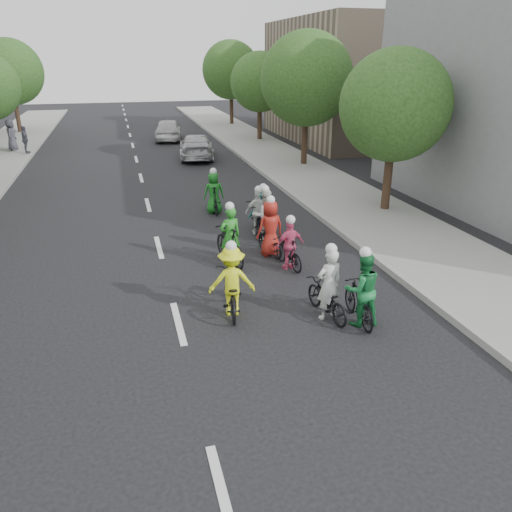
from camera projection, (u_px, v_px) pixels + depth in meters
name	position (u px, v px, depth m)	size (l,w,h in m)	color
ground	(178.00, 323.00, 11.31)	(120.00, 120.00, 0.00)	black
sidewalk_right	(330.00, 190.00, 22.19)	(4.00, 80.00, 0.15)	gray
curb_right	(289.00, 193.00, 21.71)	(0.18, 80.00, 0.18)	#999993
bldg_se	(360.00, 81.00, 35.21)	(10.00, 14.00, 8.00)	gray
tree_l_5	(10.00, 72.00, 37.16)	(4.80, 4.80, 6.93)	black
tree_r_0	(395.00, 106.00, 17.89)	(4.00, 4.00, 5.97)	black
tree_r_1	(307.00, 79.00, 25.74)	(4.80, 4.80, 6.93)	black
tree_r_2	(260.00, 82.00, 34.00)	(4.00, 4.00, 5.97)	black
tree_r_3	(231.00, 70.00, 41.85)	(4.80, 4.80, 6.93)	black
cyclist_0	(327.00, 294.00, 11.38)	(0.82, 1.73, 1.84)	black
cyclist_1	(361.00, 295.00, 11.08)	(0.87, 1.64, 1.86)	black
cyclist_2	(231.00, 287.00, 11.55)	(1.16, 1.93, 1.82)	black
cyclist_3	(289.00, 249.00, 14.05)	(0.89, 1.54, 1.59)	black
cyclist_4	(270.00, 234.00, 14.99)	(0.92, 1.59, 1.86)	black
cyclist_5	(230.00, 242.00, 14.33)	(0.89, 1.94, 1.87)	black
cyclist_6	(264.00, 221.00, 16.20)	(0.86, 1.91, 1.85)	black
cyclist_7	(263.00, 214.00, 16.91)	(1.11, 1.60, 1.71)	black
cyclist_8	(258.00, 217.00, 16.85)	(0.93, 1.96, 1.67)	black
cyclist_9	(214.00, 196.00, 19.06)	(0.80, 1.79, 1.75)	black
follow_car_lead	(196.00, 146.00, 29.29)	(1.92, 4.73, 1.37)	#ADACB1
follow_car_trail	(168.00, 129.00, 35.53)	(1.78, 4.43, 1.51)	silver
spectator_1	(25.00, 140.00, 29.87)	(0.95, 0.40, 1.62)	#4A4A57
spectator_2	(11.00, 135.00, 30.90)	(0.91, 0.59, 1.86)	#43434F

